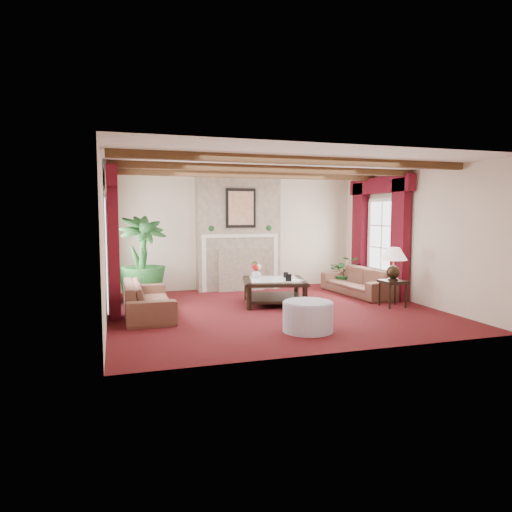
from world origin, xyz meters
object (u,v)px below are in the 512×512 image
object	(u,v)px
potted_palm	(142,277)
coffee_table	(274,292)
sofa_right	(359,277)
side_table	(393,293)
ottoman	(308,317)
sofa_left	(148,293)

from	to	relation	value
potted_palm	coffee_table	xyz separation A→B (m)	(2.52, -1.14, -0.25)
sofa_right	side_table	world-z (taller)	sofa_right
coffee_table	ottoman	distance (m)	2.17
coffee_table	side_table	size ratio (longest dim) A/B	2.34
ottoman	sofa_right	bearing A→B (deg)	47.48
sofa_right	coffee_table	world-z (taller)	sofa_right
potted_palm	coffee_table	size ratio (longest dim) A/B	1.62
sofa_left	ottoman	size ratio (longest dim) A/B	2.64
sofa_left	potted_palm	world-z (taller)	potted_palm
sofa_right	side_table	size ratio (longest dim) A/B	3.97
side_table	potted_palm	bearing A→B (deg)	156.02
coffee_table	ottoman	xyz separation A→B (m)	(-0.22, -2.16, -0.02)
sofa_left	sofa_right	distance (m)	4.75
sofa_left	side_table	size ratio (longest dim) A/B	3.95
potted_palm	coffee_table	bearing A→B (deg)	-24.28
sofa_right	coffee_table	bearing A→B (deg)	-82.67
sofa_right	side_table	xyz separation A→B (m)	(-0.06, -1.39, -0.14)
sofa_right	potted_palm	world-z (taller)	potted_palm
ottoman	side_table	bearing A→B (deg)	27.69
sofa_left	ottoman	bearing A→B (deg)	-129.52
potted_palm	ottoman	xyz separation A→B (m)	(2.30, -3.30, -0.27)
potted_palm	side_table	xyz separation A→B (m)	(4.65, -2.07, -0.24)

